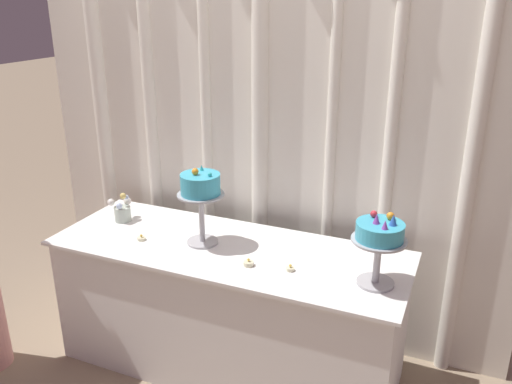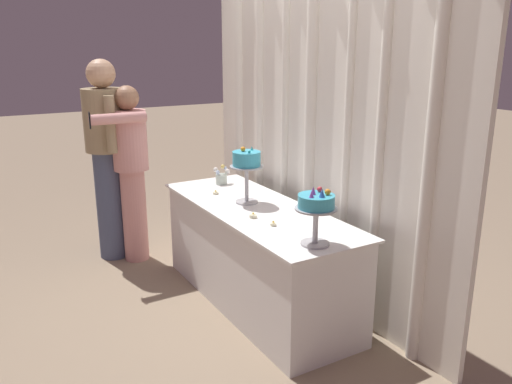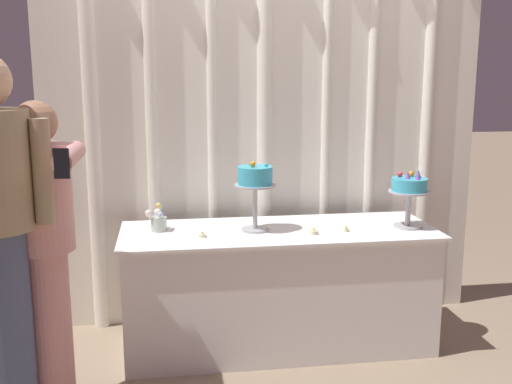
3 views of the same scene
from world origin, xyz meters
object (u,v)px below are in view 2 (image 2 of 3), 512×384
(tealight_far_left, at_px, (216,193))
(guest_girl_blue_dress, at_px, (130,165))
(tealight_near_left, at_px, (253,216))
(cake_table, at_px, (257,255))
(cake_display_nearleft, at_px, (247,163))
(tealight_near_right, at_px, (273,224))
(guest_man_dark_suit, at_px, (107,152))
(cake_display_nearright, at_px, (316,206))
(flower_vase, at_px, (221,177))

(tealight_far_left, xyz_separation_m, guest_girl_blue_dress, (-0.76, -0.42, 0.11))
(tealight_near_left, distance_m, guest_girl_blue_dress, 1.45)
(cake_table, distance_m, cake_display_nearleft, 0.67)
(guest_girl_blue_dress, bearing_deg, tealight_near_right, 14.58)
(cake_table, distance_m, guest_girl_blue_dress, 1.40)
(tealight_far_left, xyz_separation_m, guest_man_dark_suit, (-0.93, -0.56, 0.21))
(cake_display_nearleft, relative_size, guest_man_dark_suit, 0.24)
(cake_display_nearright, distance_m, flower_vase, 1.47)
(cake_table, height_order, flower_vase, flower_vase)
(cake_table, height_order, guest_girl_blue_dress, guest_girl_blue_dress)
(flower_vase, relative_size, tealight_near_right, 4.16)
(flower_vase, bearing_deg, guest_girl_blue_dress, -131.45)
(guest_man_dark_suit, bearing_deg, guest_girl_blue_dress, 40.43)
(cake_display_nearright, xyz_separation_m, tealight_near_right, (-0.39, -0.04, -0.22))
(tealight_near_left, bearing_deg, guest_man_dark_suit, -161.28)
(cake_table, relative_size, flower_vase, 11.24)
(cake_display_nearleft, distance_m, guest_girl_blue_dress, 1.20)
(cake_display_nearleft, height_order, tealight_near_left, cake_display_nearleft)
(guest_man_dark_suit, xyz_separation_m, guest_girl_blue_dress, (0.17, 0.14, -0.10))
(cake_table, relative_size, cake_display_nearright, 5.33)
(tealight_far_left, bearing_deg, flower_vase, 145.27)
(cake_display_nearleft, relative_size, guest_girl_blue_dress, 0.27)
(tealight_far_left, bearing_deg, guest_girl_blue_dress, -151.21)
(cake_display_nearleft, xyz_separation_m, flower_vase, (-0.55, 0.07, -0.23))
(flower_vase, bearing_deg, cake_table, -5.91)
(cake_display_nearright, xyz_separation_m, tealight_near_left, (-0.58, -0.07, -0.22))
(cake_table, xyz_separation_m, cake_display_nearright, (0.76, -0.06, 0.59))
(cake_display_nearleft, xyz_separation_m, cake_display_nearright, (0.90, -0.06, -0.06))
(cake_display_nearleft, xyz_separation_m, guest_man_dark_suit, (-1.24, -0.66, -0.08))
(tealight_far_left, distance_m, guest_girl_blue_dress, 0.88)
(cake_table, distance_m, flower_vase, 0.81)
(tealight_near_right, relative_size, guest_girl_blue_dress, 0.03)
(flower_vase, bearing_deg, tealight_near_right, -9.36)
(flower_vase, height_order, tealight_near_left, flower_vase)
(tealight_near_left, relative_size, tealight_near_right, 1.27)
(cake_table, relative_size, tealight_near_right, 46.74)
(cake_table, relative_size, guest_man_dark_suit, 1.07)
(guest_man_dark_suit, relative_size, guest_girl_blue_dress, 1.14)
(tealight_near_right, bearing_deg, flower_vase, 170.64)
(guest_man_dark_suit, bearing_deg, tealight_near_left, 18.72)
(flower_vase, bearing_deg, cake_display_nearright, -5.30)
(cake_display_nearright, height_order, guest_girl_blue_dress, guest_girl_blue_dress)
(tealight_near_left, height_order, tealight_near_right, tealight_near_left)
(tealight_near_right, xyz_separation_m, guest_girl_blue_dress, (-1.59, -0.41, 0.11))
(cake_display_nearleft, bearing_deg, guest_girl_blue_dress, -154.42)
(cake_table, height_order, cake_display_nearright, cake_display_nearright)
(cake_display_nearright, distance_m, tealight_near_left, 0.63)
(tealight_near_right, bearing_deg, cake_display_nearright, 6.07)
(tealight_near_left, bearing_deg, flower_vase, 166.80)
(cake_table, xyz_separation_m, cake_display_nearleft, (-0.14, -0.00, 0.65))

